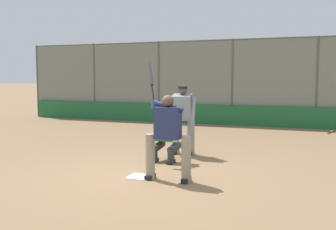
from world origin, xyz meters
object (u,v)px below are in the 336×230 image
Objects in this scene: batter_at_plate at (167,134)px; umpire_home at (183,118)px; catcher_behind_plate at (166,134)px; spare_bat_near_backstop at (332,131)px.

batter_at_plate reaches higher than umpire_home.
batter_at_plate is at bearing 115.80° from catcher_behind_plate.
batter_at_plate is 1.31× the size of umpire_home.
umpire_home is (-0.10, -0.86, 0.27)m from catcher_behind_plate.
umpire_home is (0.48, -2.29, 0.04)m from batter_at_plate.
batter_at_plate is 1.56m from catcher_behind_plate.
spare_bat_near_backstop is (-3.52, -6.06, -0.56)m from catcher_behind_plate.
catcher_behind_plate is (0.58, -1.43, -0.23)m from batter_at_plate.
catcher_behind_plate is 0.91m from umpire_home.
batter_at_plate is 1.84× the size of catcher_behind_plate.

